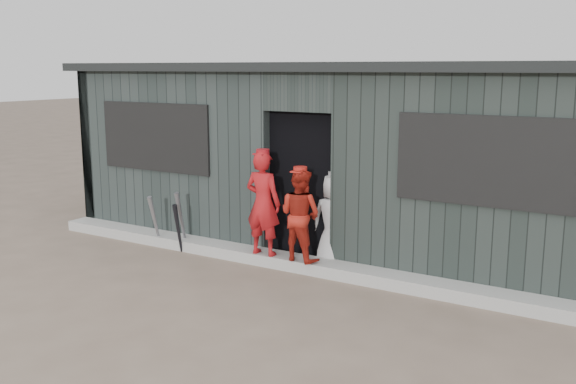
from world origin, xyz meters
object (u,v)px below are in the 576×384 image
Objects in this scene: bat_left at (155,221)px; bat_mid at (181,220)px; player_grey_back at (334,221)px; bat_right at (178,228)px; player_red_right at (300,215)px; player_red_left at (263,203)px; dugout at (348,154)px.

bat_mid is (0.39, 0.13, 0.04)m from bat_left.
bat_left is at bearing 2.97° from player_grey_back.
bat_left is at bearing -162.03° from bat_mid.
bat_right is 0.60× the size of player_red_right.
player_red_left reaches higher than player_grey_back.
player_red_right is (1.87, 0.17, 0.38)m from bat_right.
bat_right is 1.42m from player_red_left.
player_red_right is 1.85m from dugout.
bat_mid is 2.62m from dugout.
dugout is at bearing -101.23° from player_red_left.
player_red_left is at bearing -100.47° from dugout.
bat_left is 0.92× the size of bat_mid.
bat_left is 1.14× the size of bat_right.
bat_mid is 0.20m from bat_right.
bat_right is at bearing 13.11° from player_red_right.
bat_mid is 0.74× the size of player_red_right.
player_red_left is at bearing 3.25° from bat_left.
dugout reaches higher than bat_left.
player_red_left is 0.16× the size of dugout.
dugout is (-0.21, 1.75, 0.55)m from player_red_right.
bat_right is at bearing 5.39° from player_red_left.
bat_right is (0.08, -0.17, -0.07)m from bat_mid.
bat_mid is at bearing 1.82° from player_grey_back.
dugout reaches higher than player_red_right.
dugout is (1.66, 1.92, 0.93)m from bat_right.
bat_left is 0.59× the size of player_red_left.
bat_mid is 2.26m from player_grey_back.
player_red_left is (1.41, -0.02, 0.40)m from bat_mid.
player_red_right reaches higher than bat_mid.
bat_right is at bearing -130.77° from dugout.
bat_mid is at bearing 8.00° from player_red_right.
player_red_right is at bearing -177.79° from player_red_left.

